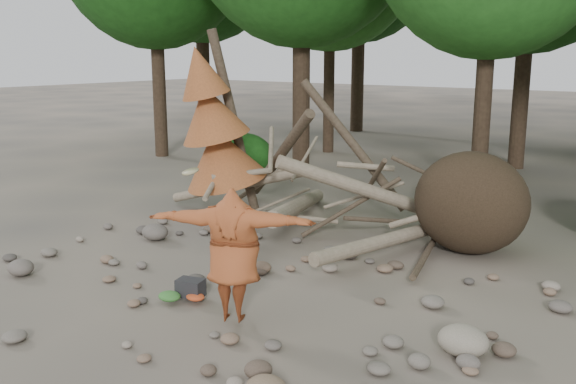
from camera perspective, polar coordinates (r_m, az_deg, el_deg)
The scene contains 12 objects.
ground at distance 10.76m, azimuth -6.08°, elevation -8.50°, with size 120.00×120.00×0.00m, color #514C44.
deadfall_pile at distance 12.92m, azimuth 13.43°, elevation -0.80°, with size 8.55×5.24×3.30m.
dead_conifer at distance 14.75m, azimuth -6.50°, elevation 5.64°, with size 2.06×2.16×4.35m.
bush_left at distance 19.35m, azimuth -3.97°, elevation 3.13°, with size 1.80×1.80×1.44m, color #1A5215.
bush_mid at distance 16.68m, azimuth 14.27°, elevation 0.72°, with size 1.40×1.40×1.12m, color #24681E.
frisbee_thrower at distance 9.05m, azimuth -4.90°, elevation -5.56°, with size 2.44×1.59×2.04m.
backpack at distance 10.29m, azimuth -8.65°, elevation -8.73°, with size 0.41×0.28×0.28m, color black.
cloth_green at distance 10.23m, azimuth -10.48°, elevation -9.35°, with size 0.37×0.31×0.14m, color #34702D.
cloth_orange at distance 10.18m, azimuth -8.23°, elevation -9.47°, with size 0.31×0.25×0.11m, color #BD4520.
boulder_front_left at distance 12.16m, azimuth -22.67°, elevation -6.22°, with size 0.48×0.43×0.29m, color #645B53.
boulder_mid_right at distance 8.73m, azimuth 15.30°, elevation -12.61°, with size 0.66×0.59×0.39m, color gray.
boulder_mid_left at distance 13.56m, azimuth -11.74°, elevation -3.50°, with size 0.57×0.51×0.34m, color #5F5850.
Camera 1 is at (6.79, -7.42, 3.82)m, focal length 40.00 mm.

